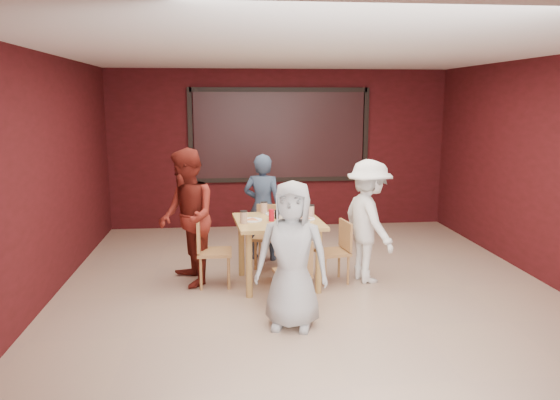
{
  "coord_description": "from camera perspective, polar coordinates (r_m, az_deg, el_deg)",
  "views": [
    {
      "loc": [
        -0.98,
        -6.19,
        2.27
      ],
      "look_at": [
        -0.31,
        0.32,
        1.07
      ],
      "focal_mm": 35.0,
      "sensor_mm": 36.0,
      "label": 1
    }
  ],
  "objects": [
    {
      "name": "dining_table",
      "position": [
        6.72,
        -0.2,
        -2.96
      ],
      "size": [
        1.11,
        1.11,
        0.97
      ],
      "color": "tan",
      "rests_on": "floor"
    },
    {
      "name": "chair_back",
      "position": [
        7.54,
        -1.04,
        -3.34
      ],
      "size": [
        0.49,
        0.49,
        0.84
      ],
      "color": "#B08344",
      "rests_on": "floor"
    },
    {
      "name": "diner_left",
      "position": [
        6.78,
        -9.72,
        -1.82
      ],
      "size": [
        0.86,
        0.98,
        1.7
      ],
      "primitive_type": "imported",
      "rotation": [
        0.0,
        0.0,
        -1.27
      ],
      "color": "maroon",
      "rests_on": "floor"
    },
    {
      "name": "chair_left",
      "position": [
        6.77,
        -7.46,
        -4.96
      ],
      "size": [
        0.42,
        0.42,
        0.85
      ],
      "color": "#B08344",
      "rests_on": "floor"
    },
    {
      "name": "diner_back",
      "position": [
        7.76,
        -1.82,
        -0.76
      ],
      "size": [
        0.64,
        0.51,
        1.52
      ],
      "primitive_type": "imported",
      "rotation": [
        0.0,
        0.0,
        2.84
      ],
      "color": "#303E55",
      "rests_on": "floor"
    },
    {
      "name": "chair_front",
      "position": [
        6.01,
        1.46,
        -7.32
      ],
      "size": [
        0.42,
        0.42,
        0.77
      ],
      "color": "#B08344",
      "rests_on": "floor"
    },
    {
      "name": "floor",
      "position": [
        6.66,
        2.98,
        -9.5
      ],
      "size": [
        7.0,
        7.0,
        0.0
      ],
      "primitive_type": "plane",
      "color": "tan",
      "rests_on": "ground"
    },
    {
      "name": "chair_right",
      "position": [
        6.9,
        6.03,
        -4.99
      ],
      "size": [
        0.44,
        0.44,
        0.78
      ],
      "color": "#B08344",
      "rests_on": "floor"
    },
    {
      "name": "window_blinds",
      "position": [
        9.71,
        -0.05,
        6.79
      ],
      "size": [
        3.0,
        0.02,
        1.5
      ],
      "primitive_type": "cube",
      "color": "black"
    },
    {
      "name": "diner_front",
      "position": [
        5.44,
        1.26,
        -5.79
      ],
      "size": [
        0.83,
        0.65,
        1.5
      ],
      "primitive_type": "imported",
      "rotation": [
        0.0,
        0.0,
        -0.27
      ],
      "color": "#ABABAB",
      "rests_on": "floor"
    },
    {
      "name": "diner_right",
      "position": [
        6.92,
        9.24,
        -2.21
      ],
      "size": [
        0.81,
        1.11,
        1.54
      ],
      "primitive_type": "imported",
      "rotation": [
        0.0,
        0.0,
        1.82
      ],
      "color": "white",
      "rests_on": "floor"
    }
  ]
}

